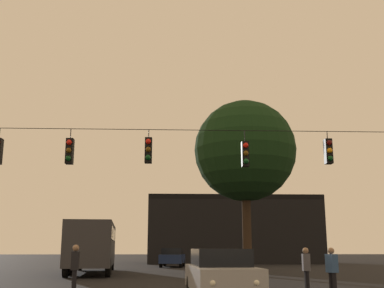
{
  "coord_description": "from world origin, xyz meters",
  "views": [
    {
      "loc": [
        0.57,
        -5.74,
        1.56
      ],
      "look_at": [
        1.24,
        10.02,
        5.02
      ],
      "focal_mm": 44.27,
      "sensor_mm": 36.0,
      "label": 1
    }
  ],
  "objects_px": {
    "pedestrian_crossing_center": "(75,267)",
    "tree_left_silhouette": "(245,151)",
    "car_near_right": "(221,273)",
    "pedestrian_crossing_right": "(332,269)",
    "car_far_left": "(173,257)",
    "city_bus": "(93,242)",
    "pedestrian_crossing_left": "(306,268)"
  },
  "relations": [
    {
      "from": "car_near_right",
      "to": "pedestrian_crossing_left",
      "type": "height_order",
      "value": "pedestrian_crossing_left"
    },
    {
      "from": "tree_left_silhouette",
      "to": "car_far_left",
      "type": "bearing_deg",
      "value": 109.3
    },
    {
      "from": "car_near_right",
      "to": "pedestrian_crossing_right",
      "type": "relative_size",
      "value": 2.84
    },
    {
      "from": "city_bus",
      "to": "pedestrian_crossing_center",
      "type": "height_order",
      "value": "city_bus"
    },
    {
      "from": "pedestrian_crossing_left",
      "to": "tree_left_silhouette",
      "type": "bearing_deg",
      "value": 91.38
    },
    {
      "from": "pedestrian_crossing_right",
      "to": "car_far_left",
      "type": "bearing_deg",
      "value": 101.71
    },
    {
      "from": "city_bus",
      "to": "car_far_left",
      "type": "distance_m",
      "value": 10.76
    },
    {
      "from": "tree_left_silhouette",
      "to": "pedestrian_crossing_center",
      "type": "bearing_deg",
      "value": -123.99
    },
    {
      "from": "city_bus",
      "to": "pedestrian_crossing_right",
      "type": "xyz_separation_m",
      "value": [
        10.09,
        -15.03,
        -0.99
      ]
    },
    {
      "from": "car_near_right",
      "to": "city_bus",
      "type": "bearing_deg",
      "value": 112.26
    },
    {
      "from": "pedestrian_crossing_left",
      "to": "pedestrian_crossing_right",
      "type": "bearing_deg",
      "value": -64.29
    },
    {
      "from": "city_bus",
      "to": "car_far_left",
      "type": "xyz_separation_m",
      "value": [
        5.02,
        9.46,
        -1.07
      ]
    },
    {
      "from": "city_bus",
      "to": "pedestrian_crossing_center",
      "type": "distance_m",
      "value": 14.18
    },
    {
      "from": "car_near_right",
      "to": "pedestrian_crossing_right",
      "type": "distance_m",
      "value": 3.73
    },
    {
      "from": "pedestrian_crossing_left",
      "to": "pedestrian_crossing_center",
      "type": "xyz_separation_m",
      "value": [
        -7.88,
        -0.12,
        0.06
      ]
    },
    {
      "from": "pedestrian_crossing_center",
      "to": "tree_left_silhouette",
      "type": "distance_m",
      "value": 15.0
    },
    {
      "from": "pedestrian_crossing_center",
      "to": "pedestrian_crossing_right",
      "type": "relative_size",
      "value": 1.06
    },
    {
      "from": "car_far_left",
      "to": "tree_left_silhouette",
      "type": "height_order",
      "value": "tree_left_silhouette"
    },
    {
      "from": "car_near_right",
      "to": "pedestrian_crossing_center",
      "type": "distance_m",
      "value": 5.03
    },
    {
      "from": "city_bus",
      "to": "tree_left_silhouette",
      "type": "distance_m",
      "value": 11.09
    },
    {
      "from": "pedestrian_crossing_left",
      "to": "city_bus",
      "type": "bearing_deg",
      "value": 124.47
    },
    {
      "from": "city_bus",
      "to": "car_near_right",
      "type": "xyz_separation_m",
      "value": [
        6.43,
        -15.71,
        -1.07
      ]
    },
    {
      "from": "city_bus",
      "to": "pedestrian_crossing_right",
      "type": "distance_m",
      "value": 18.13
    },
    {
      "from": "car_near_right",
      "to": "pedestrian_crossing_center",
      "type": "height_order",
      "value": "pedestrian_crossing_center"
    },
    {
      "from": "pedestrian_crossing_right",
      "to": "tree_left_silhouette",
      "type": "xyz_separation_m",
      "value": [
        -0.8,
        12.27,
        6.37
      ]
    },
    {
      "from": "city_bus",
      "to": "car_near_right",
      "type": "height_order",
      "value": "city_bus"
    },
    {
      "from": "pedestrian_crossing_right",
      "to": "tree_left_silhouette",
      "type": "distance_m",
      "value": 13.84
    },
    {
      "from": "city_bus",
      "to": "pedestrian_crossing_left",
      "type": "height_order",
      "value": "city_bus"
    },
    {
      "from": "city_bus",
      "to": "car_near_right",
      "type": "bearing_deg",
      "value": -67.74
    },
    {
      "from": "car_far_left",
      "to": "tree_left_silhouette",
      "type": "xyz_separation_m",
      "value": [
        4.28,
        -12.22,
        6.45
      ]
    },
    {
      "from": "car_far_left",
      "to": "pedestrian_crossing_right",
      "type": "xyz_separation_m",
      "value": [
        5.08,
        -24.49,
        0.08
      ]
    },
    {
      "from": "pedestrian_crossing_left",
      "to": "tree_left_silhouette",
      "type": "xyz_separation_m",
      "value": [
        -0.27,
        11.17,
        6.37
      ]
    }
  ]
}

